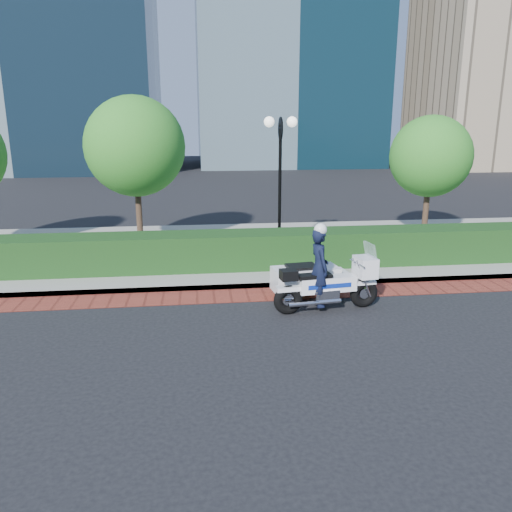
{
  "coord_description": "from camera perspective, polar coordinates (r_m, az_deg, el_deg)",
  "views": [
    {
      "loc": [
        -1.64,
        -10.19,
        4.11
      ],
      "look_at": [
        -0.2,
        1.53,
        1.0
      ],
      "focal_mm": 35.0,
      "sensor_mm": 36.0,
      "label": 1
    }
  ],
  "objects": [
    {
      "name": "sidewalk",
      "position": [
        16.77,
        -1.18,
        0.83
      ],
      "size": [
        60.0,
        8.0,
        0.15
      ],
      "primitive_type": "cube",
      "color": "gray",
      "rests_on": "ground"
    },
    {
      "name": "brick_strip",
      "position": [
        12.5,
        0.93,
        -4.41
      ],
      "size": [
        60.0,
        1.0,
        0.01
      ],
      "primitive_type": "cube",
      "color": "maroon",
      "rests_on": "ground"
    },
    {
      "name": "tower_right",
      "position": [
        57.44,
        26.49,
        23.24
      ],
      "size": [
        14.0,
        12.0,
        28.0
      ],
      "primitive_type": "cube",
      "color": "gray",
      "rests_on": "ground"
    },
    {
      "name": "police_motorcycle",
      "position": [
        11.64,
        7.01,
        -2.4
      ],
      "size": [
        2.52,
        1.79,
        2.04
      ],
      "rotation": [
        0.0,
        0.0,
        0.13
      ],
      "color": "black",
      "rests_on": "ground"
    },
    {
      "name": "tree_b",
      "position": [
        16.81,
        -13.65,
        12.05
      ],
      "size": [
        3.2,
        3.2,
        4.89
      ],
      "color": "#332319",
      "rests_on": "sidewalk"
    },
    {
      "name": "tree_c",
      "position": [
        18.6,
        19.31,
        10.67
      ],
      "size": [
        2.8,
        2.8,
        4.3
      ],
      "color": "#332319",
      "rests_on": "sidewalk"
    },
    {
      "name": "hedge_main",
      "position": [
        14.31,
        -0.21,
        0.77
      ],
      "size": [
        18.0,
        1.2,
        1.0
      ],
      "primitive_type": "cube",
      "color": "#113416",
      "rests_on": "sidewalk"
    },
    {
      "name": "ground",
      "position": [
        11.11,
        2.01,
        -6.96
      ],
      "size": [
        120.0,
        120.0,
        0.0
      ],
      "primitive_type": "plane",
      "color": "black",
      "rests_on": "ground"
    },
    {
      "name": "lamppost",
      "position": [
        15.66,
        2.77,
        10.52
      ],
      "size": [
        1.02,
        0.7,
        4.21
      ],
      "color": "black",
      "rests_on": "sidewalk"
    }
  ]
}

